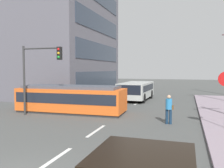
# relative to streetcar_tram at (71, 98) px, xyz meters

# --- Properties ---
(ground_plane) EXTENTS (120.00, 120.00, 0.00)m
(ground_plane) POSITION_rel_streetcar_tram_xyz_m (3.65, -0.39, -1.01)
(ground_plane) COLOR #4C4E4D
(lane_stripe_1) EXTENTS (0.16, 2.40, 0.01)m
(lane_stripe_1) POSITION_rel_streetcar_tram_xyz_m (3.65, -8.39, -1.00)
(lane_stripe_1) COLOR silver
(lane_stripe_1) RESTS_ON ground
(lane_stripe_2) EXTENTS (0.16, 2.40, 0.01)m
(lane_stripe_2) POSITION_rel_streetcar_tram_xyz_m (3.65, -4.39, -1.00)
(lane_stripe_2) COLOR silver
(lane_stripe_2) RESTS_ON ground
(lane_stripe_3) EXTENTS (0.16, 2.40, 0.01)m
(lane_stripe_3) POSITION_rel_streetcar_tram_xyz_m (3.65, 6.00, -1.00)
(lane_stripe_3) COLOR silver
(lane_stripe_3) RESTS_ON ground
(lane_stripe_4) EXTENTS (0.16, 2.40, 0.01)m
(lane_stripe_4) POSITION_rel_streetcar_tram_xyz_m (3.65, 12.00, -1.00)
(lane_stripe_4) COLOR silver
(lane_stripe_4) RESTS_ON ground
(corner_building) EXTENTS (17.31, 15.12, 16.00)m
(corner_building) POSITION_rel_streetcar_tram_xyz_m (-10.31, 10.63, 6.99)
(corner_building) COLOR slate
(corner_building) RESTS_ON ground
(streetcar_tram) EXTENTS (7.83, 2.70, 1.95)m
(streetcar_tram) POSITION_rel_streetcar_tram_xyz_m (0.00, 0.00, 0.00)
(streetcar_tram) COLOR orange
(streetcar_tram) RESTS_ON ground
(city_bus) EXTENTS (2.73, 5.92, 1.78)m
(city_bus) POSITION_rel_streetcar_tram_xyz_m (3.12, 8.14, 0.02)
(city_bus) COLOR #B1B5B0
(city_bus) RESTS_ON ground
(pedestrian_crossing) EXTENTS (0.45, 0.36, 1.67)m
(pedestrian_crossing) POSITION_rel_streetcar_tram_xyz_m (7.05, -1.68, -0.06)
(pedestrian_crossing) COLOR #172F49
(pedestrian_crossing) RESTS_ON ground
(traffic_light_mast) EXTENTS (2.95, 0.33, 4.70)m
(traffic_light_mast) POSITION_rel_streetcar_tram_xyz_m (-1.37, -1.87, 2.31)
(traffic_light_mast) COLOR #333333
(traffic_light_mast) RESTS_ON ground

